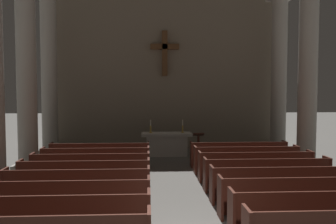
# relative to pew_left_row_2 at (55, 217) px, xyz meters

# --- Properties ---
(pew_left_row_2) EXTENTS (3.61, 0.50, 0.95)m
(pew_left_row_2) POSITION_rel_pew_left_row_2_xyz_m (0.00, 0.00, 0.00)
(pew_left_row_2) COLOR #4C2319
(pew_left_row_2) RESTS_ON ground
(pew_left_row_3) EXTENTS (3.61, 0.50, 0.95)m
(pew_left_row_3) POSITION_rel_pew_left_row_2_xyz_m (0.00, 1.10, 0.00)
(pew_left_row_3) COLOR #4C2319
(pew_left_row_3) RESTS_ON ground
(pew_left_row_4) EXTENTS (3.61, 0.50, 0.95)m
(pew_left_row_4) POSITION_rel_pew_left_row_2_xyz_m (0.00, 2.20, 0.00)
(pew_left_row_4) COLOR #4C2319
(pew_left_row_4) RESTS_ON ground
(pew_left_row_5) EXTENTS (3.61, 0.50, 0.95)m
(pew_left_row_5) POSITION_rel_pew_left_row_2_xyz_m (0.00, 3.30, 0.00)
(pew_left_row_5) COLOR #4C2319
(pew_left_row_5) RESTS_ON ground
(pew_left_row_6) EXTENTS (3.61, 0.50, 0.95)m
(pew_left_row_6) POSITION_rel_pew_left_row_2_xyz_m (0.00, 4.40, 0.00)
(pew_left_row_6) COLOR #4C2319
(pew_left_row_6) RESTS_ON ground
(pew_left_row_7) EXTENTS (3.61, 0.50, 0.95)m
(pew_left_row_7) POSITION_rel_pew_left_row_2_xyz_m (0.00, 5.50, 0.00)
(pew_left_row_7) COLOR #4C2319
(pew_left_row_7) RESTS_ON ground
(pew_left_row_8) EXTENTS (3.61, 0.50, 0.95)m
(pew_left_row_8) POSITION_rel_pew_left_row_2_xyz_m (0.00, 6.60, 0.00)
(pew_left_row_8) COLOR #4C2319
(pew_left_row_8) RESTS_ON ground
(pew_right_row_2) EXTENTS (3.61, 0.50, 0.95)m
(pew_right_row_2) POSITION_rel_pew_left_row_2_xyz_m (5.16, 0.00, 0.00)
(pew_right_row_2) COLOR #4C2319
(pew_right_row_2) RESTS_ON ground
(pew_right_row_3) EXTENTS (3.61, 0.50, 0.95)m
(pew_right_row_3) POSITION_rel_pew_left_row_2_xyz_m (5.16, 1.10, 0.00)
(pew_right_row_3) COLOR #4C2319
(pew_right_row_3) RESTS_ON ground
(pew_right_row_4) EXTENTS (3.61, 0.50, 0.95)m
(pew_right_row_4) POSITION_rel_pew_left_row_2_xyz_m (5.16, 2.20, 0.00)
(pew_right_row_4) COLOR #4C2319
(pew_right_row_4) RESTS_ON ground
(pew_right_row_5) EXTENTS (3.61, 0.50, 0.95)m
(pew_right_row_5) POSITION_rel_pew_left_row_2_xyz_m (5.16, 3.30, 0.00)
(pew_right_row_5) COLOR #4C2319
(pew_right_row_5) RESTS_ON ground
(pew_right_row_6) EXTENTS (3.61, 0.50, 0.95)m
(pew_right_row_6) POSITION_rel_pew_left_row_2_xyz_m (5.16, 4.40, 0.00)
(pew_right_row_6) COLOR #4C2319
(pew_right_row_6) RESTS_ON ground
(pew_right_row_7) EXTENTS (3.61, 0.50, 0.95)m
(pew_right_row_7) POSITION_rel_pew_left_row_2_xyz_m (5.16, 5.50, 0.00)
(pew_right_row_7) COLOR #4C2319
(pew_right_row_7) RESTS_ON ground
(pew_right_row_8) EXTENTS (3.61, 0.50, 0.95)m
(pew_right_row_8) POSITION_rel_pew_left_row_2_xyz_m (5.16, 6.60, 0.00)
(pew_right_row_8) COLOR #4C2319
(pew_right_row_8) RESTS_ON ground
(column_left_third) EXTENTS (1.05, 1.05, 7.10)m
(column_left_third) POSITION_rel_pew_left_row_2_xyz_m (-2.58, 6.54, 2.99)
(column_left_third) COLOR #ADA89E
(column_left_third) RESTS_ON ground
(column_right_third) EXTENTS (1.05, 1.05, 7.10)m
(column_right_third) POSITION_rel_pew_left_row_2_xyz_m (7.73, 6.54, 2.99)
(column_right_third) COLOR #ADA89E
(column_right_third) RESTS_ON ground
(column_left_fourth) EXTENTS (1.05, 1.05, 7.10)m
(column_left_fourth) POSITION_rel_pew_left_row_2_xyz_m (-2.58, 9.58, 2.99)
(column_left_fourth) COLOR #ADA89E
(column_left_fourth) RESTS_ON ground
(column_right_fourth) EXTENTS (1.05, 1.05, 7.10)m
(column_right_fourth) POSITION_rel_pew_left_row_2_xyz_m (7.73, 9.58, 2.99)
(column_right_fourth) COLOR #ADA89E
(column_right_fourth) RESTS_ON ground
(altar) EXTENTS (2.20, 0.90, 1.01)m
(altar) POSITION_rel_pew_left_row_2_xyz_m (2.58, 9.00, 0.06)
(altar) COLOR #BCB7AD
(altar) RESTS_ON ground
(candlestick_left) EXTENTS (0.16, 0.16, 0.57)m
(candlestick_left) POSITION_rel_pew_left_row_2_xyz_m (1.88, 9.00, 0.71)
(candlestick_left) COLOR #B79338
(candlestick_left) RESTS_ON altar
(candlestick_right) EXTENTS (0.16, 0.16, 0.57)m
(candlestick_right) POSITION_rel_pew_left_row_2_xyz_m (3.28, 9.00, 0.71)
(candlestick_right) COLOR #B79338
(candlestick_right) RESTS_ON altar
(apse_with_cross) EXTENTS (11.43, 0.51, 8.42)m
(apse_with_cross) POSITION_rel_pew_left_row_2_xyz_m (2.58, 11.10, 3.74)
(apse_with_cross) COLOR gray
(apse_with_cross) RESTS_ON ground
(lectern) EXTENTS (0.44, 0.36, 1.15)m
(lectern) POSITION_rel_pew_left_row_2_xyz_m (3.81, 7.80, 0.07)
(lectern) COLOR #4C2319
(lectern) RESTS_ON ground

